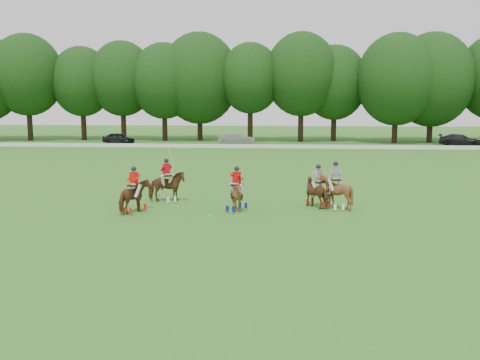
# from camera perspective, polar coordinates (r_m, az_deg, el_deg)

# --- Properties ---
(ground) EXTENTS (180.00, 180.00, 0.00)m
(ground) POSITION_cam_1_polar(r_m,az_deg,el_deg) (23.91, -5.85, -4.76)
(ground) COLOR #24621C
(ground) RESTS_ON ground
(tree_line) EXTENTS (117.98, 14.32, 14.75)m
(tree_line) POSITION_cam_1_polar(r_m,az_deg,el_deg) (71.09, 1.35, 10.78)
(tree_line) COLOR black
(tree_line) RESTS_ON ground
(boundary_rail) EXTENTS (120.00, 0.10, 0.44)m
(boundary_rail) POSITION_cam_1_polar(r_m,az_deg,el_deg) (61.26, 0.55, 3.64)
(boundary_rail) COLOR white
(boundary_rail) RESTS_ON ground
(car_left) EXTENTS (4.41, 2.86, 1.40)m
(car_left) POSITION_cam_1_polar(r_m,az_deg,el_deg) (68.68, -12.84, 4.36)
(car_left) COLOR black
(car_left) RESTS_ON ground
(car_mid) EXTENTS (4.44, 1.57, 1.46)m
(car_mid) POSITION_cam_1_polar(r_m,az_deg,el_deg) (65.80, -0.37, 4.43)
(car_mid) COLOR gray
(car_mid) RESTS_ON ground
(car_right) EXTENTS (5.29, 3.61, 1.42)m
(car_right) POSITION_cam_1_polar(r_m,az_deg,el_deg) (68.88, 22.46, 3.95)
(car_right) COLOR black
(car_right) RESTS_ON ground
(polo_red_a) EXTENTS (1.50, 2.06, 2.29)m
(polo_red_a) POSITION_cam_1_polar(r_m,az_deg,el_deg) (26.57, -11.19, -1.71)
(polo_red_a) COLOR #552F16
(polo_red_a) RESTS_ON ground
(polo_red_b) EXTENTS (2.17, 2.12, 2.91)m
(polo_red_b) POSITION_cam_1_polar(r_m,az_deg,el_deg) (29.15, -7.82, -0.66)
(polo_red_b) COLOR #552F16
(polo_red_b) RESTS_ON ground
(polo_red_c) EXTENTS (1.76, 1.82, 2.26)m
(polo_red_c) POSITION_cam_1_polar(r_m,az_deg,el_deg) (26.44, -0.35, -1.64)
(polo_red_c) COLOR #552F16
(polo_red_c) RESTS_ON ground
(polo_stripe_a) EXTENTS (1.79, 1.87, 2.22)m
(polo_stripe_a) POSITION_cam_1_polar(r_m,az_deg,el_deg) (27.78, 8.30, -1.26)
(polo_stripe_a) COLOR #552F16
(polo_stripe_a) RESTS_ON ground
(polo_stripe_b) EXTENTS (1.77, 1.89, 2.43)m
(polo_stripe_b) POSITION_cam_1_polar(r_m,az_deg,el_deg) (27.42, 10.09, -1.23)
(polo_stripe_b) COLOR #552F16
(polo_stripe_b) RESTS_ON ground
(polo_ball) EXTENTS (0.09, 0.09, 0.09)m
(polo_ball) POSITION_cam_1_polar(r_m,az_deg,el_deg) (25.44, -3.20, -3.81)
(polo_ball) COLOR white
(polo_ball) RESTS_ON ground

